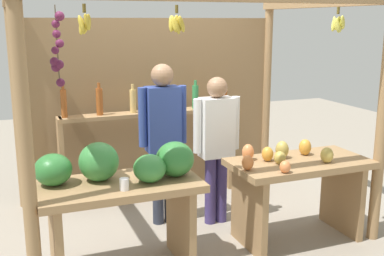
{
  "coord_description": "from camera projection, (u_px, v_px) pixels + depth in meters",
  "views": [
    {
      "loc": [
        -1.57,
        -4.21,
        1.98
      ],
      "look_at": [
        0.0,
        -0.2,
        1.0
      ],
      "focal_mm": 44.45,
      "sensor_mm": 36.0,
      "label": 1
    }
  ],
  "objects": [
    {
      "name": "ground_plane",
      "position": [
        185.0,
        220.0,
        4.82
      ],
      "size": [
        12.0,
        12.0,
        0.0
      ],
      "primitive_type": "plane",
      "color": "gray",
      "rests_on": "ground"
    },
    {
      "name": "market_stall",
      "position": [
        169.0,
        86.0,
        4.93
      ],
      "size": [
        3.1,
        2.12,
        2.23
      ],
      "color": "#99754C",
      "rests_on": "ground"
    },
    {
      "name": "fruit_counter_left",
      "position": [
        120.0,
        187.0,
        3.71
      ],
      "size": [
        1.33,
        0.64,
        1.06
      ],
      "color": "#99754C",
      "rests_on": "ground"
    },
    {
      "name": "fruit_counter_right",
      "position": [
        297.0,
        180.0,
        4.3
      ],
      "size": [
        1.25,
        0.65,
        0.92
      ],
      "color": "#99754C",
      "rests_on": "ground"
    },
    {
      "name": "bottle_shelf_unit",
      "position": [
        150.0,
        129.0,
        5.29
      ],
      "size": [
        1.99,
        0.22,
        1.35
      ],
      "color": "#99754C",
      "rests_on": "ground"
    },
    {
      "name": "vendor_man",
      "position": [
        163.0,
        130.0,
        4.57
      ],
      "size": [
        0.48,
        0.22,
        1.59
      ],
      "rotation": [
        0.0,
        0.0,
        -0.06
      ],
      "color": "#2D3242",
      "rests_on": "ground"
    },
    {
      "name": "vendor_woman",
      "position": [
        216.0,
        138.0,
        4.6
      ],
      "size": [
        0.48,
        0.2,
        1.46
      ],
      "rotation": [
        0.0,
        0.0,
        -0.04
      ],
      "color": "#40346F",
      "rests_on": "ground"
    }
  ]
}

